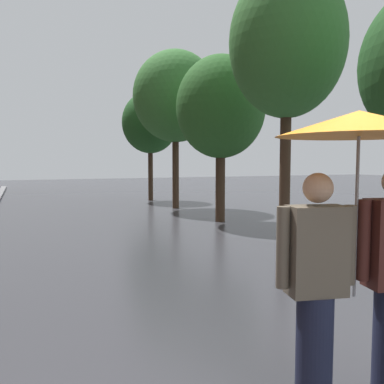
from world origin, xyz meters
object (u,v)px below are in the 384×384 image
Objects in this scene: street_tree_1 at (287,44)px; street_tree_3 at (175,97)px; street_tree_2 at (221,108)px; couple_under_umbrella at (357,209)px; street_tree_4 at (150,123)px.

street_tree_1 is 0.98× the size of street_tree_3.
street_tree_2 reaches higher than couple_under_umbrella.
street_tree_3 is (0.25, 7.19, -0.03)m from street_tree_1.
street_tree_1 is 10.54m from street_tree_4.
street_tree_2 is 2.27× the size of couple_under_umbrella.
street_tree_4 reaches higher than street_tree_2.
street_tree_2 is at bearing 69.04° from couple_under_umbrella.
street_tree_2 is at bearing 85.80° from street_tree_1.
street_tree_1 is 1.18× the size of street_tree_4.
street_tree_3 is at bearing 87.97° from street_tree_1.
street_tree_4 is (0.04, 7.02, 0.17)m from street_tree_2.
couple_under_umbrella is (-3.22, -8.42, -1.89)m from street_tree_2.
street_tree_3 is 2.76× the size of couple_under_umbrella.
couple_under_umbrella is (-2.97, -4.93, -2.77)m from street_tree_1.
street_tree_4 is at bearing 89.26° from street_tree_3.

